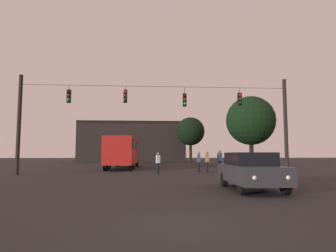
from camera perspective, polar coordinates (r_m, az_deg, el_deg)
The scene contains 12 objects.
ground_plane at distance 30.66m, azimuth -2.74°, elevation -8.06°, with size 168.00×168.00×0.00m, color black.
overhead_signal_span at distance 22.14m, azimuth -2.27°, elevation 1.65°, with size 19.96×0.44×7.19m.
city_bus at distance 30.77m, azimuth -8.44°, elevation -4.53°, with size 2.83×11.07×3.00m.
car_near_right at distance 12.83m, azimuth 15.48°, elevation -8.11°, with size 1.91×4.38×1.52m.
car_far_left at distance 40.52m, azimuth -9.72°, elevation -6.20°, with size 2.07×4.42×1.52m.
pedestrian_crossing_left at distance 22.51m, azimuth -1.92°, elevation -6.80°, with size 0.32×0.41×1.58m.
pedestrian_crossing_center at distance 24.69m, azimuth 9.80°, elevation -6.28°, with size 0.35×0.42×1.79m.
pedestrian_crossing_right at distance 24.66m, azimuth 5.87°, elevation -6.55°, with size 0.27×0.38×1.64m.
pedestrian_near_bus at distance 23.66m, azimuth 7.45°, elevation -6.55°, with size 0.25×0.36×1.67m.
corner_building at distance 56.32m, azimuth -6.75°, elevation -3.10°, with size 18.99×8.17×7.25m.
tree_left_silhouette at distance 40.53m, azimuth 15.46°, elevation 0.98°, with size 6.38×6.38×8.99m.
tree_behind_building at distance 49.65m, azimuth 4.30°, elevation -1.05°, with size 4.67×4.67×7.52m.
Camera 1 is at (-0.64, -6.12, 1.46)m, focal length 32.03 mm.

